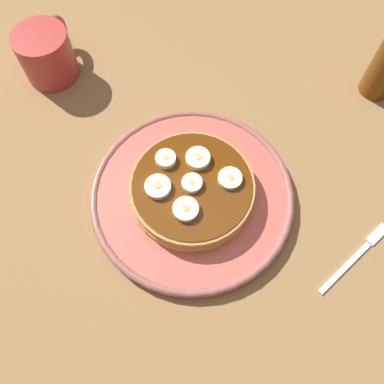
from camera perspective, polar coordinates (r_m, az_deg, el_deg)
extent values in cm
cube|color=olive|center=(56.69, 0.00, -1.56)|extent=(140.00, 140.00, 3.00)
cylinder|color=#CC594C|center=(54.63, 0.00, -0.60)|extent=(26.87, 26.87, 1.53)
torus|color=#965750|center=(54.14, 0.00, -0.37)|extent=(27.13, 27.13, 1.07)
cylinder|color=gold|center=(53.09, 0.28, -0.50)|extent=(16.22, 16.22, 1.35)
cylinder|color=#BD8247|center=(52.26, 0.34, 1.02)|extent=(16.05, 16.05, 1.35)
cylinder|color=#592B0A|center=(51.43, 0.00, 1.04)|extent=(15.28, 15.28, 0.16)
cylinder|color=#FBEFC6|center=(51.01, 0.36, 0.96)|extent=(2.65, 2.65, 0.86)
cylinder|color=tan|center=(50.59, 0.37, 1.19)|extent=(0.74, 0.74, 0.08)
cylinder|color=#F5F4B7|center=(51.68, 5.33, 1.88)|extent=(3.10, 3.10, 0.80)
cylinder|color=tan|center=(51.29, 5.37, 2.10)|extent=(0.87, 0.87, 0.08)
cylinder|color=#F0F0B7|center=(52.74, 1.03, 4.67)|extent=(3.22, 3.22, 0.98)
cylinder|color=tan|center=(52.28, 1.03, 4.96)|extent=(0.90, 0.90, 0.08)
cylinder|color=#F1E3BD|center=(51.04, -4.79, 0.71)|extent=(3.34, 3.34, 0.93)
cylinder|color=tan|center=(50.59, -4.83, 0.96)|extent=(0.94, 0.94, 0.08)
cylinder|color=#FDE5BD|center=(52.82, -3.70, 4.62)|extent=(2.69, 2.69, 0.99)
cylinder|color=tan|center=(52.36, -3.74, 4.91)|extent=(0.75, 0.75, 0.08)
cylinder|color=#FEE9C2|center=(49.60, -0.93, -2.45)|extent=(3.23, 3.23, 0.94)
cylinder|color=tan|center=(49.13, -0.94, -2.22)|extent=(0.90, 0.90, 0.08)
cylinder|color=#B23833|center=(68.11, -19.66, 17.54)|extent=(8.07, 8.07, 7.74)
cylinder|color=black|center=(66.03, -20.53, 19.33)|extent=(6.86, 6.86, 0.46)
torus|color=#B23833|center=(70.63, -18.43, 20.11)|extent=(5.79, 1.45, 5.79)
cube|color=silver|center=(55.31, 20.62, -9.82)|extent=(8.04, 6.23, 0.50)
cube|color=silver|center=(58.34, 24.50, -5.46)|extent=(3.56, 3.10, 0.50)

